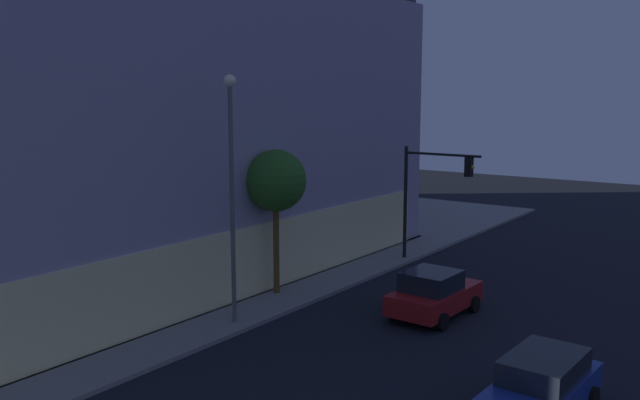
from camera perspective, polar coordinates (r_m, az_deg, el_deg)
name	(u,v)px	position (r m, az deg, el deg)	size (l,w,h in m)	color
modern_building	(34,109)	(36.75, -23.24, 7.18)	(29.91, 28.56, 15.06)	#4C4C51
traffic_light_far_corner	(429,184)	(32.35, 9.33, 1.32)	(0.35, 3.98, 5.53)	black
street_lamp_sidewalk	(232,171)	(23.09, -7.57, 2.44)	(0.44, 0.44, 8.66)	#5D5D5D
sidewalk_tree	(276,182)	(26.61, -3.82, 1.59)	(2.48, 2.48, 5.85)	brown
car_blue	(540,388)	(18.19, 18.25, -15.02)	(4.81, 2.18, 1.64)	navy
car_red	(434,293)	(25.25, 9.70, -7.88)	(4.14, 2.34, 1.75)	maroon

